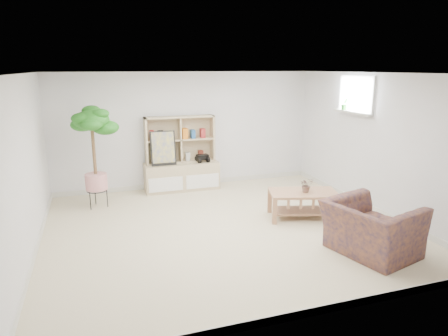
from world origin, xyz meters
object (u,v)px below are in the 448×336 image
object	(u,v)px
floor_tree	(94,158)
storage_unit	(181,154)
coffee_table	(303,205)
armchair	(372,225)

from	to	relation	value
floor_tree	storage_unit	bearing A→B (deg)	19.16
coffee_table	armchair	world-z (taller)	armchair
storage_unit	floor_tree	distance (m)	1.80
storage_unit	coffee_table	bearing A→B (deg)	-54.44
coffee_table	floor_tree	bearing A→B (deg)	169.62
coffee_table	armchair	size ratio (longest dim) A/B	1.00
storage_unit	armchair	world-z (taller)	storage_unit
storage_unit	coffee_table	xyz separation A→B (m)	(1.59, -2.23, -0.53)
armchair	coffee_table	bearing A→B (deg)	-7.29
coffee_table	floor_tree	distance (m)	3.74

